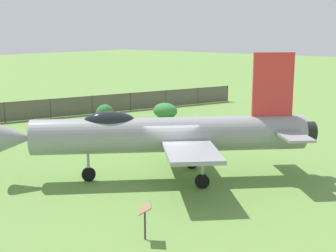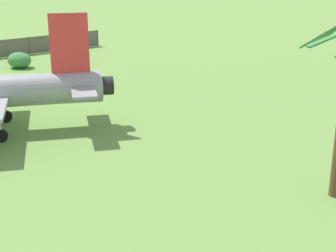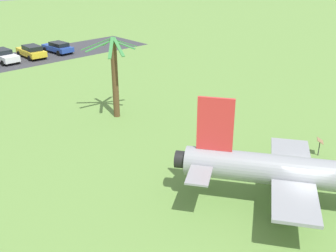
{
  "view_description": "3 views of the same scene",
  "coord_description": "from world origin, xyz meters",
  "px_view_note": "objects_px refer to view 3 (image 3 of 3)",
  "views": [
    {
      "loc": [
        12.75,
        -15.79,
        6.45
      ],
      "look_at": [
        0.17,
        -0.35,
        2.44
      ],
      "focal_mm": 51.31,
      "sensor_mm": 36.0,
      "label": 1
    },
    {
      "loc": [
        19.76,
        -14.34,
        8.12
      ],
      "look_at": [
        9.36,
        2.02,
        1.5
      ],
      "focal_mm": 54.54,
      "sensor_mm": 36.0,
      "label": 2
    },
    {
      "loc": [
        -11.2,
        14.91,
        12.02
      ],
      "look_at": [
        9.36,
        2.02,
        1.5
      ],
      "focal_mm": 44.03,
      "sensor_mm": 36.0,
      "label": 3
    }
  ],
  "objects_px": {
    "info_plaque": "(320,143)",
    "parked_car_blue": "(58,47)",
    "display_jet": "(313,173)",
    "palm_tree": "(115,75)",
    "parked_car_yellow": "(31,51)",
    "parked_car_white": "(3,56)"
  },
  "relations": [
    {
      "from": "palm_tree",
      "to": "info_plaque",
      "type": "bearing_deg",
      "value": -148.16
    },
    {
      "from": "info_plaque",
      "to": "parked_car_blue",
      "type": "height_order",
      "value": "parked_car_blue"
    },
    {
      "from": "display_jet",
      "to": "parked_car_white",
      "type": "distance_m",
      "value": 38.71
    },
    {
      "from": "display_jet",
      "to": "parked_car_white",
      "type": "height_order",
      "value": "display_jet"
    },
    {
      "from": "palm_tree",
      "to": "parked_car_yellow",
      "type": "relative_size",
      "value": 1.28
    },
    {
      "from": "palm_tree",
      "to": "parked_car_white",
      "type": "xyz_separation_m",
      "value": [
        21.84,
        3.75,
        -2.55
      ]
    },
    {
      "from": "display_jet",
      "to": "info_plaque",
      "type": "height_order",
      "value": "display_jet"
    },
    {
      "from": "parked_car_blue",
      "to": "info_plaque",
      "type": "bearing_deg",
      "value": 172.16
    },
    {
      "from": "info_plaque",
      "to": "parked_car_blue",
      "type": "distance_m",
      "value": 36.04
    },
    {
      "from": "display_jet",
      "to": "palm_tree",
      "type": "bearing_deg",
      "value": 144.75
    },
    {
      "from": "parked_car_yellow",
      "to": "parked_car_white",
      "type": "distance_m",
      "value": 3.33
    },
    {
      "from": "palm_tree",
      "to": "parked_car_blue",
      "type": "bearing_deg",
      "value": -7.41
    },
    {
      "from": "display_jet",
      "to": "palm_tree",
      "type": "height_order",
      "value": "palm_tree"
    },
    {
      "from": "display_jet",
      "to": "parked_car_blue",
      "type": "bearing_deg",
      "value": 134.76
    },
    {
      "from": "palm_tree",
      "to": "parked_car_yellow",
      "type": "height_order",
      "value": "palm_tree"
    },
    {
      "from": "display_jet",
      "to": "parked_car_white",
      "type": "bearing_deg",
      "value": 144.77
    },
    {
      "from": "palm_tree",
      "to": "parked_car_blue",
      "type": "distance_m",
      "value": 23.32
    },
    {
      "from": "palm_tree",
      "to": "parked_car_white",
      "type": "height_order",
      "value": "palm_tree"
    },
    {
      "from": "display_jet",
      "to": "parked_car_blue",
      "type": "xyz_separation_m",
      "value": [
        39.28,
        -0.2,
        -1.32
      ]
    },
    {
      "from": "parked_car_yellow",
      "to": "palm_tree",
      "type": "bearing_deg",
      "value": 171.77
    },
    {
      "from": "palm_tree",
      "to": "parked_car_blue",
      "type": "xyz_separation_m",
      "value": [
        22.98,
        -2.99,
        -2.59
      ]
    },
    {
      "from": "parked_car_yellow",
      "to": "display_jet",
      "type": "bearing_deg",
      "value": 175.4
    }
  ]
}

